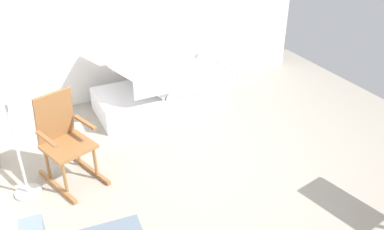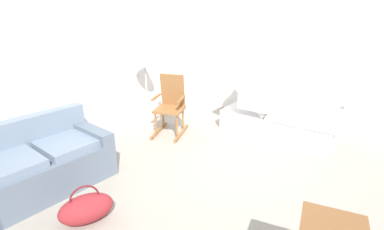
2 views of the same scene
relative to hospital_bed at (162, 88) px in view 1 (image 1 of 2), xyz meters
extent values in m
plane|color=gray|center=(-1.87, -0.12, -0.32)|extent=(6.30, 6.30, 0.00)
cube|color=white|center=(0.70, -0.12, 1.03)|extent=(0.10, 5.13, 2.70)
cube|color=silver|center=(0.00, 0.02, -0.14)|extent=(0.93, 1.96, 0.35)
cube|color=white|center=(0.01, -0.46, 0.10)|extent=(0.95, 1.18, 0.14)
cube|color=white|center=(-0.01, 0.48, 0.41)|extent=(0.94, 0.83, 0.72)
ellipsoid|color=white|center=(-0.02, 0.62, 0.67)|extent=(0.35, 0.47, 0.42)
cube|color=silver|center=(-0.51, 0.31, 0.31)|extent=(0.05, 0.56, 0.28)
cube|color=silver|center=(0.50, 0.34, 0.31)|extent=(0.05, 0.56, 0.28)
cube|color=silver|center=(0.03, -1.05, 0.21)|extent=(0.95, 0.08, 0.36)
cylinder|color=black|center=(-0.39, 0.80, -0.27)|extent=(0.10, 0.10, 0.10)
cylinder|color=black|center=(0.34, 0.82, -0.27)|extent=(0.10, 0.10, 0.10)
cylinder|color=black|center=(-0.34, -0.79, -0.27)|extent=(0.10, 0.10, 0.10)
cylinder|color=black|center=(0.38, -0.77, -0.27)|extent=(0.10, 0.10, 0.10)
cube|color=brown|center=(-1.29, 1.76, -0.29)|extent=(0.72, 0.31, 0.05)
cube|color=brown|center=(-1.13, 1.36, -0.29)|extent=(0.72, 0.31, 0.05)
cylinder|color=brown|center=(-1.31, 1.31, -0.07)|extent=(0.04, 0.04, 0.40)
cylinder|color=brown|center=(-1.45, 1.67, -0.07)|extent=(0.04, 0.04, 0.40)
cylinder|color=brown|center=(-0.97, 1.45, -0.07)|extent=(0.04, 0.04, 0.40)
cylinder|color=brown|center=(-1.11, 1.81, -0.07)|extent=(0.04, 0.04, 0.40)
cube|color=brown|center=(-1.21, 1.56, 0.13)|extent=(0.60, 0.61, 0.04)
cube|color=brown|center=(-1.02, 1.63, 0.43)|extent=(0.27, 0.45, 0.60)
cube|color=brown|center=(-1.14, 1.34, 0.35)|extent=(0.38, 0.18, 0.03)
cube|color=brown|center=(-1.31, 1.77, 0.35)|extent=(0.38, 0.18, 0.03)
cylinder|color=#B2B5BA|center=(-1.25, 2.06, -0.30)|extent=(0.28, 0.28, 0.03)
cylinder|color=#B2B5BA|center=(-1.25, 2.06, 0.29)|extent=(0.03, 0.03, 1.15)
cone|color=beige|center=(-1.25, 2.06, 1.01)|extent=(0.34, 0.34, 0.30)
camera|label=1|loc=(-5.04, 1.86, 2.56)|focal=37.15mm
camera|label=2|loc=(-4.89, -1.62, 1.80)|focal=27.35mm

